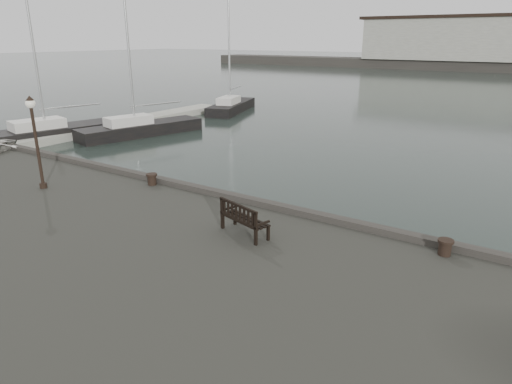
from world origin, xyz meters
TOP-DOWN VIEW (x-y plane):
  - ground at (0.00, 0.00)m, footprint 400.00×400.00m
  - pontoon at (-20.00, 10.00)m, footprint 2.00×24.00m
  - breakwater at (-4.56, 92.00)m, footprint 140.00×9.50m
  - bench at (0.83, -2.16)m, footprint 1.54×0.88m
  - bollard_left at (-4.19, -0.50)m, footprint 0.46×0.46m
  - bollard_right at (5.37, -0.54)m, footprint 0.37×0.37m
  - lamp_post at (-6.97, -2.78)m, footprint 0.31×0.31m
  - yacht_a at (-20.48, 6.34)m, footprint 4.36×9.39m
  - yacht_c at (-16.65, 10.45)m, footprint 4.18×8.90m
  - yacht_d at (-17.83, 22.42)m, footprint 4.51×8.24m

SIDE VIEW (x-z plane):
  - ground at x=0.00m, z-range 0.00..0.00m
  - yacht_d at x=-17.83m, z-range -4.90..5.36m
  - yacht_a at x=-20.48m, z-range -6.01..6.49m
  - yacht_c at x=-16.65m, z-range -5.65..6.14m
  - pontoon at x=-20.00m, z-range 0.00..0.50m
  - bollard_right at x=5.37m, z-range 1.56..1.94m
  - bollard_left at x=-4.19m, z-range 1.56..1.95m
  - bench at x=0.83m, z-range 1.41..2.25m
  - lamp_post at x=-6.97m, z-range 1.99..5.06m
  - breakwater at x=-4.56m, z-range -1.80..10.40m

